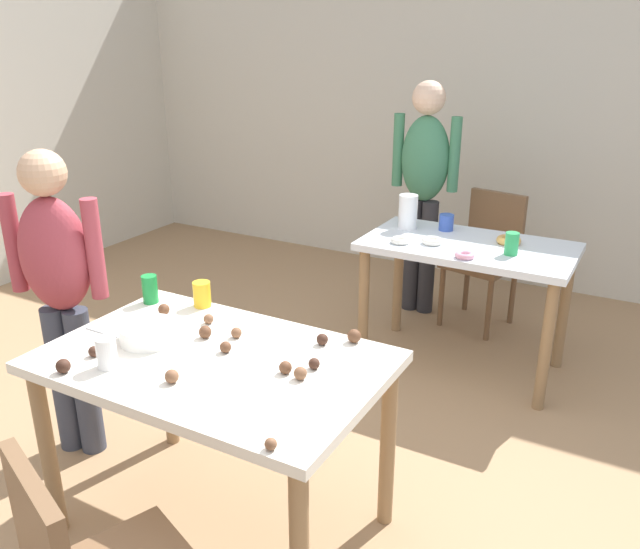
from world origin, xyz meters
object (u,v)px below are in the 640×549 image
at_px(dining_table_near, 215,381).
at_px(person_adult_far, 424,178).
at_px(chair_far_table, 487,251).
at_px(soda_can, 150,289).
at_px(dining_table_far, 467,263).
at_px(mixing_bowl, 149,333).
at_px(person_girl_near, 59,283).
at_px(pitcher_far, 408,212).

xyz_separation_m(dining_table_near, person_adult_far, (-0.09, 2.37, 0.29)).
height_order(chair_far_table, soda_can, soda_can).
xyz_separation_m(dining_table_far, mixing_bowl, (-0.70, -1.75, 0.15)).
height_order(person_girl_near, mixing_bowl, person_girl_near).
xyz_separation_m(dining_table_near, mixing_bowl, (-0.29, -0.01, 0.13)).
xyz_separation_m(dining_table_far, person_adult_far, (-0.51, 0.64, 0.30)).
distance_m(person_girl_near, pitcher_far, 1.97).
bearing_deg(soda_can, person_adult_far, 78.01).
height_order(dining_table_far, chair_far_table, chair_far_table).
xyz_separation_m(soda_can, pitcher_far, (0.55, 1.57, 0.04)).
relative_size(dining_table_near, person_adult_far, 0.79).
bearing_deg(soda_can, mixing_bowl, -48.11).
bearing_deg(mixing_bowl, chair_far_table, 75.22).
height_order(dining_table_near, soda_can, soda_can).
bearing_deg(dining_table_far, mixing_bowl, -111.86).
bearing_deg(person_adult_far, mixing_bowl, -94.68).
bearing_deg(pitcher_far, person_girl_near, -117.27).
bearing_deg(pitcher_far, dining_table_near, -90.30).
xyz_separation_m(dining_table_near, chair_far_table, (0.35, 2.41, -0.15)).
bearing_deg(person_girl_near, dining_table_far, 51.56).
height_order(dining_table_near, dining_table_far, same).
relative_size(person_girl_near, mixing_bowl, 6.53).
height_order(dining_table_far, pitcher_far, pitcher_far).
distance_m(dining_table_near, mixing_bowl, 0.32).
bearing_deg(person_girl_near, chair_far_table, 61.81).
bearing_deg(dining_table_far, soda_can, -123.01).
height_order(chair_far_table, mixing_bowl, chair_far_table).
relative_size(dining_table_far, pitcher_far, 5.64).
relative_size(dining_table_near, person_girl_near, 0.87).
distance_m(person_girl_near, person_adult_far, 2.42).
bearing_deg(pitcher_far, chair_far_table, 59.12).
bearing_deg(dining_table_near, pitcher_far, 89.70).
relative_size(dining_table_near, soda_can, 10.02).
xyz_separation_m(dining_table_far, pitcher_far, (-0.40, 0.10, 0.22)).
bearing_deg(soda_can, person_girl_near, -153.46).
xyz_separation_m(dining_table_near, person_girl_near, (-0.89, 0.09, 0.18)).
height_order(dining_table_near, pitcher_far, pitcher_far).
distance_m(chair_far_table, pitcher_far, 0.75).
relative_size(dining_table_far, chair_far_table, 1.30).
height_order(dining_table_far, person_girl_near, person_girl_near).
distance_m(person_girl_near, soda_can, 0.39).
bearing_deg(person_adult_far, person_girl_near, -109.27).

